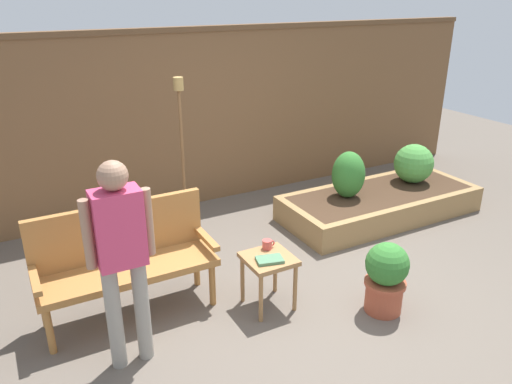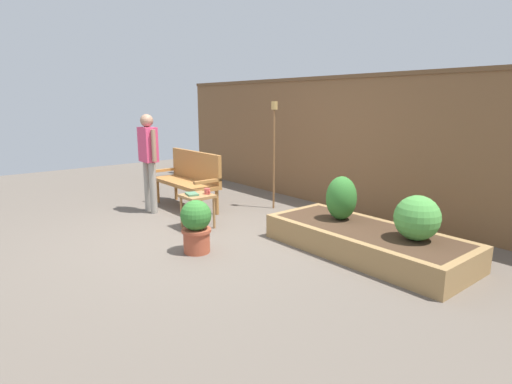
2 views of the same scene
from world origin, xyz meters
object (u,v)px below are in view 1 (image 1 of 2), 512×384
(side_table, at_px, (269,265))
(person_by_bench, at_px, (121,249))
(shrub_far_corner, at_px, (414,164))
(tiki_torch, at_px, (181,132))
(cup_on_table, at_px, (267,244))
(book_on_table, at_px, (270,260))
(garden_bench, at_px, (124,253))
(potted_boxwood, at_px, (386,276))
(shrub_near_bench, at_px, (348,175))

(side_table, relative_size, person_by_bench, 0.31)
(shrub_far_corner, relative_size, tiki_torch, 0.28)
(cup_on_table, height_order, book_on_table, cup_on_table)
(side_table, bearing_deg, garden_bench, 154.09)
(cup_on_table, bearing_deg, book_on_table, -114.71)
(cup_on_table, distance_m, shrub_far_corner, 2.79)
(potted_boxwood, xyz_separation_m, shrub_near_bench, (0.84, 1.59, 0.24))
(tiki_torch, bearing_deg, garden_bench, -131.75)
(cup_on_table, height_order, shrub_near_bench, shrub_near_bench)
(potted_boxwood, bearing_deg, garden_bench, 151.17)
(garden_bench, xyz_separation_m, book_on_table, (1.05, -0.59, -0.05))
(garden_bench, distance_m, potted_boxwood, 2.18)
(garden_bench, xyz_separation_m, tiki_torch, (0.93, 1.04, 0.65))
(book_on_table, relative_size, shrub_far_corner, 0.45)
(garden_bench, distance_m, cup_on_table, 1.20)
(book_on_table, bearing_deg, potted_boxwood, -14.05)
(person_by_bench, bearing_deg, shrub_near_bench, 22.44)
(side_table, relative_size, potted_boxwood, 0.76)
(book_on_table, xyz_separation_m, shrub_near_bench, (1.70, 1.13, 0.08))
(garden_bench, relative_size, person_by_bench, 0.92)
(shrub_near_bench, relative_size, person_by_bench, 0.35)
(shrub_far_corner, bearing_deg, side_table, -158.32)
(garden_bench, relative_size, side_table, 3.00)
(side_table, xyz_separation_m, cup_on_table, (0.06, 0.13, 0.12))
(cup_on_table, distance_m, person_by_bench, 1.37)
(shrub_near_bench, bearing_deg, person_by_bench, -157.56)
(shrub_near_bench, bearing_deg, potted_boxwood, -117.75)
(side_table, height_order, book_on_table, book_on_table)
(garden_bench, relative_size, cup_on_table, 12.28)
(side_table, bearing_deg, person_by_bench, -174.18)
(book_on_table, distance_m, potted_boxwood, 0.99)
(side_table, bearing_deg, book_on_table, -113.55)
(cup_on_table, bearing_deg, shrub_near_bench, 30.32)
(side_table, height_order, shrub_far_corner, shrub_far_corner)
(side_table, height_order, shrub_near_bench, shrub_near_bench)
(side_table, height_order, cup_on_table, cup_on_table)
(garden_bench, distance_m, tiki_torch, 1.54)
(cup_on_table, relative_size, person_by_bench, 0.08)
(garden_bench, relative_size, tiki_torch, 0.82)
(garden_bench, bearing_deg, tiki_torch, 48.25)
(cup_on_table, distance_m, tiki_torch, 1.60)
(side_table, relative_size, shrub_near_bench, 0.88)
(side_table, xyz_separation_m, tiki_torch, (-0.15, 1.56, 0.80))
(book_on_table, xyz_separation_m, potted_boxwood, (0.86, -0.46, -0.16))
(shrub_near_bench, distance_m, tiki_torch, 1.98)
(shrub_far_corner, bearing_deg, potted_boxwood, -139.39)
(shrub_near_bench, bearing_deg, garden_bench, -168.73)
(garden_bench, distance_m, side_table, 1.20)
(garden_bench, distance_m, person_by_bench, 0.77)
(cup_on_table, xyz_separation_m, tiki_torch, (-0.21, 1.43, 0.68))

